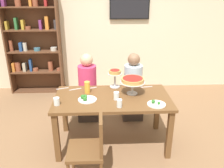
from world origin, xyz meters
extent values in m
plane|color=#846042|center=(0.00, 0.00, 0.00)|extent=(12.00, 12.00, 0.00)
cube|color=beige|center=(0.00, 2.20, 1.40)|extent=(8.00, 0.12, 2.80)
cube|color=brown|center=(0.00, 0.00, 0.72)|extent=(1.57, 0.83, 0.04)
cube|color=brown|center=(-0.72, -0.35, 0.35)|extent=(0.07, 0.07, 0.70)
cube|color=brown|center=(0.72, -0.35, 0.35)|extent=(0.07, 0.07, 0.70)
cube|color=brown|center=(-0.72, 0.35, 0.35)|extent=(0.07, 0.07, 0.70)
cube|color=brown|center=(0.72, 0.35, 0.35)|extent=(0.07, 0.07, 0.70)
cube|color=brown|center=(-2.07, 1.98, 1.10)|extent=(0.03, 0.30, 2.20)
cube|color=brown|center=(-1.00, 1.98, 1.10)|extent=(0.03, 0.30, 2.20)
cube|color=brown|center=(-1.54, 2.12, 1.10)|extent=(1.10, 0.02, 2.20)
cube|color=brown|center=(-1.54, 1.98, 0.01)|extent=(1.04, 0.28, 0.02)
cube|color=brown|center=(-1.54, 1.98, 0.45)|extent=(1.04, 0.28, 0.02)
cube|color=brown|center=(-1.54, 1.98, 0.89)|extent=(1.04, 0.28, 0.02)
cube|color=brown|center=(-1.54, 1.98, 1.33)|extent=(1.04, 0.28, 0.02)
cube|color=brown|center=(-1.54, 1.98, 1.77)|extent=(1.04, 0.28, 0.02)
cube|color=orange|center=(-2.01, 1.98, 0.56)|extent=(0.06, 0.13, 0.19)
cylinder|color=brown|center=(-1.92, 1.98, 0.56)|extent=(0.11, 0.11, 0.19)
cube|color=#B2A88E|center=(-1.78, 1.98, 0.55)|extent=(0.06, 0.13, 0.18)
cube|color=navy|center=(-1.65, 1.98, 0.59)|extent=(0.05, 0.11, 0.26)
cylinder|color=brown|center=(-1.56, 1.98, 0.49)|extent=(0.11, 0.11, 0.06)
cylinder|color=brown|center=(-1.23, 1.98, 0.57)|extent=(0.10, 0.10, 0.20)
cylinder|color=brown|center=(-1.05, 1.98, 0.49)|extent=(0.12, 0.12, 0.05)
cylinder|color=brown|center=(-2.00, 1.98, 1.02)|extent=(0.08, 0.08, 0.22)
cube|color=navy|center=(-1.80, 1.98, 0.99)|extent=(0.05, 0.13, 0.17)
cylinder|color=beige|center=(-1.72, 1.98, 0.99)|extent=(0.08, 0.08, 0.17)
cylinder|color=#3D7084|center=(-1.48, 1.98, 0.93)|extent=(0.13, 0.13, 0.06)
cylinder|color=beige|center=(-1.13, 1.98, 0.94)|extent=(0.13, 0.13, 0.07)
cube|color=#B7932D|center=(-2.01, 1.98, 1.43)|extent=(0.05, 0.13, 0.16)
cube|color=#2D6B38|center=(-1.82, 1.98, 1.46)|extent=(0.05, 0.13, 0.23)
cube|color=#B7932D|center=(-1.69, 1.98, 1.44)|extent=(0.05, 0.13, 0.19)
cylinder|color=brown|center=(-1.61, 1.98, 1.37)|extent=(0.11, 0.11, 0.06)
cube|color=#7A3370|center=(-1.34, 1.98, 1.43)|extent=(0.05, 0.13, 0.18)
cube|color=orange|center=(-1.21, 1.98, 1.47)|extent=(0.06, 0.13, 0.25)
cube|color=#3D3838|center=(-1.04, 1.98, 1.44)|extent=(0.07, 0.13, 0.19)
cube|color=#7A3370|center=(-2.00, 1.98, 1.88)|extent=(0.06, 0.13, 0.20)
cylinder|color=brown|center=(-1.73, 1.98, 1.89)|extent=(0.12, 0.12, 0.21)
cube|color=orange|center=(-1.49, 1.98, 1.89)|extent=(0.05, 0.13, 0.21)
cylinder|color=brown|center=(-1.40, 1.98, 1.86)|extent=(0.11, 0.11, 0.15)
cube|color=maroon|center=(-1.20, 1.98, 1.88)|extent=(0.05, 0.13, 0.19)
cube|color=black|center=(0.45, 2.11, 1.77)|extent=(0.81, 0.05, 0.50)
cube|color=black|center=(0.45, 2.08, 1.77)|extent=(0.77, 0.01, 0.46)
cube|color=#382D28|center=(0.38, 0.74, 0.23)|extent=(0.34, 0.34, 0.45)
cylinder|color=silver|center=(0.38, 0.74, 0.70)|extent=(0.30, 0.30, 0.50)
sphere|color=#846047|center=(0.38, 0.74, 1.05)|extent=(0.20, 0.20, 0.20)
cube|color=#382D28|center=(-0.38, 0.74, 0.23)|extent=(0.34, 0.34, 0.45)
cylinder|color=#D63866|center=(-0.38, 0.74, 0.70)|extent=(0.30, 0.30, 0.50)
sphere|color=tan|center=(-0.38, 0.74, 1.05)|extent=(0.20, 0.20, 0.20)
cube|color=brown|center=(-0.34, -0.72, 0.43)|extent=(0.40, 0.40, 0.04)
cube|color=brown|center=(-0.16, -0.72, 0.66)|extent=(0.04, 0.36, 0.42)
cylinder|color=brown|center=(-0.51, -0.55, 0.21)|extent=(0.04, 0.04, 0.41)
cylinder|color=brown|center=(-0.16, -0.55, 0.21)|extent=(0.04, 0.04, 0.41)
cylinder|color=silver|center=(0.28, 0.10, 0.75)|extent=(0.15, 0.15, 0.01)
cylinder|color=silver|center=(0.28, 0.10, 0.83)|extent=(0.03, 0.03, 0.16)
cylinder|color=silver|center=(0.28, 0.10, 0.91)|extent=(0.34, 0.34, 0.01)
cylinder|color=tan|center=(0.28, 0.10, 0.94)|extent=(0.31, 0.31, 0.05)
cylinder|color=maroon|center=(0.28, 0.10, 0.97)|extent=(0.27, 0.27, 0.00)
cylinder|color=silver|center=(0.05, 0.35, 0.75)|extent=(0.15, 0.15, 0.01)
cylinder|color=silver|center=(0.05, 0.35, 0.85)|extent=(0.03, 0.03, 0.19)
cylinder|color=silver|center=(0.05, 0.35, 0.95)|extent=(0.20, 0.20, 0.01)
cylinder|color=tan|center=(0.05, 0.35, 0.98)|extent=(0.17, 0.17, 0.05)
cylinder|color=maroon|center=(0.05, 0.35, 1.00)|extent=(0.14, 0.14, 0.00)
cylinder|color=white|center=(-0.33, -0.08, 0.75)|extent=(0.25, 0.25, 0.01)
sphere|color=#2D7028|center=(-0.36, -0.04, 0.78)|extent=(0.05, 0.05, 0.05)
sphere|color=#2D7028|center=(-0.39, -0.06, 0.78)|extent=(0.06, 0.06, 0.06)
sphere|color=#2D7028|center=(-0.36, -0.12, 0.78)|extent=(0.06, 0.06, 0.06)
sphere|color=#2D7028|center=(-0.36, -0.06, 0.77)|extent=(0.04, 0.04, 0.04)
cylinder|color=white|center=(0.55, -0.25, 0.75)|extent=(0.23, 0.23, 0.01)
sphere|color=#2D7028|center=(0.57, -0.27, 0.77)|extent=(0.04, 0.04, 0.04)
sphere|color=#2D7028|center=(0.51, -0.24, 0.78)|extent=(0.05, 0.05, 0.05)
cylinder|color=gold|center=(-0.35, 0.16, 0.82)|extent=(0.08, 0.08, 0.17)
cylinder|color=white|center=(0.05, -0.08, 0.79)|extent=(0.07, 0.07, 0.11)
cylinder|color=white|center=(-0.71, -0.20, 0.79)|extent=(0.07, 0.07, 0.10)
cylinder|color=white|center=(0.07, -0.29, 0.79)|extent=(0.07, 0.07, 0.10)
cube|color=silver|center=(-0.30, 0.32, 0.74)|extent=(0.18, 0.08, 0.00)
cube|color=silver|center=(0.53, 0.32, 0.74)|extent=(0.18, 0.04, 0.00)
cube|color=silver|center=(-0.72, 0.32, 0.74)|extent=(0.17, 0.08, 0.00)
cube|color=silver|center=(-0.53, 0.28, 0.74)|extent=(0.17, 0.08, 0.00)
camera|label=1|loc=(-0.14, -2.88, 2.10)|focal=37.66mm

